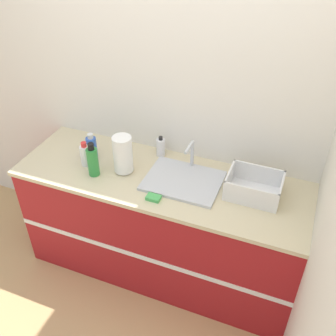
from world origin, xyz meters
The scene contains 11 objects.
ground_plane centered at (0.00, 0.00, 0.00)m, with size 12.00×12.00×0.00m, color tan.
wall_back centered at (0.00, 0.69, 1.30)m, with size 4.41×0.06×2.60m.
counter_cabinet centered at (0.00, 0.33, 0.45)m, with size 2.03×0.68×0.90m.
sink centered at (0.15, 0.35, 0.91)m, with size 0.50×0.39×0.23m.
paper_towel_roll centered at (-0.27, 0.30, 1.04)m, with size 0.13×0.13×0.27m.
dish_rack centered at (0.61, 0.38, 0.95)m, with size 0.34×0.26×0.15m.
bottle_blue centered at (-0.56, 0.38, 0.98)m, with size 0.07×0.07×0.19m.
bottle_white_spray centered at (-0.55, 0.27, 0.98)m, with size 0.07×0.07×0.19m.
bottle_green centered at (-0.44, 0.19, 1.01)m, with size 0.08×0.08×0.25m.
soap_dispenser centered at (-0.11, 0.57, 0.97)m, with size 0.06×0.06×0.16m.
sponge centered at (0.04, 0.10, 0.91)m, with size 0.09×0.06×0.02m.
Camera 1 is at (0.82, -1.61, 2.54)m, focal length 42.00 mm.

